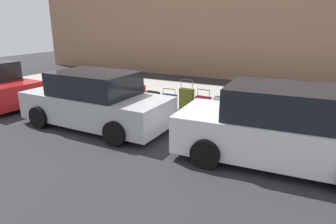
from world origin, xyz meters
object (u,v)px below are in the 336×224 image
object	(u,v)px
suitcase_red_0	(262,114)
parked_car_white_0	(281,128)
suitcase_silver_2	(221,108)
parked_car_silver_1	(96,101)
suitcase_olive_4	(187,100)
bollard_post	(100,89)
suitcase_maroon_3	(203,106)
fire_hydrant	(120,91)
suitcase_teal_1	(242,108)
suitcase_navy_5	(169,102)
parking_meter	(297,97)
suitcase_black_6	(153,100)
suitcase_red_7	(139,95)

from	to	relation	value
suitcase_red_0	parked_car_white_0	bearing A→B (deg)	108.92
suitcase_silver_2	parked_car_silver_1	distance (m)	3.76
suitcase_olive_4	parked_car_white_0	xyz separation A→B (m)	(-3.15, 2.15, 0.26)
suitcase_olive_4	parked_car_white_0	bearing A→B (deg)	145.66
suitcase_olive_4	bollard_post	distance (m)	3.39
suitcase_maroon_3	fire_hydrant	world-z (taller)	suitcase_maroon_3
suitcase_teal_1	bollard_post	size ratio (longest dim) A/B	1.01
parked_car_white_0	parked_car_silver_1	distance (m)	5.07
suitcase_teal_1	fire_hydrant	world-z (taller)	suitcase_teal_1
suitcase_red_0	bollard_post	size ratio (longest dim) A/B	0.62
suitcase_red_0	suitcase_navy_5	bearing A→B (deg)	0.45
parking_meter	suitcase_red_0	bearing A→B (deg)	13.67
suitcase_silver_2	parking_meter	distance (m)	2.13
suitcase_teal_1	suitcase_black_6	world-z (taller)	suitcase_teal_1
suitcase_navy_5	suitcase_red_7	world-z (taller)	suitcase_red_7
fire_hydrant	parking_meter	world-z (taller)	parking_meter
suitcase_black_6	parking_meter	world-z (taller)	parking_meter
suitcase_silver_2	suitcase_black_6	distance (m)	2.43
suitcase_teal_1	suitcase_silver_2	distance (m)	0.62
suitcase_olive_4	suitcase_black_6	distance (m)	1.23
suitcase_silver_2	parking_meter	size ratio (longest dim) A/B	0.53
suitcase_maroon_3	suitcase_navy_5	xyz separation A→B (m)	(1.21, -0.03, -0.03)
suitcase_black_6	parking_meter	size ratio (longest dim) A/B	0.47
suitcase_navy_5	fire_hydrant	xyz separation A→B (m)	(1.99, 0.02, 0.15)
fire_hydrant	parked_car_silver_1	world-z (taller)	parked_car_silver_1
suitcase_teal_1	bollard_post	xyz separation A→B (m)	(5.20, 0.21, 0.11)
suitcase_maroon_3	bollard_post	bearing A→B (deg)	2.11
parked_car_silver_1	parked_car_white_0	bearing A→B (deg)	180.00
suitcase_maroon_3	parked_car_silver_1	distance (m)	3.29
suitcase_teal_1	parked_car_silver_1	world-z (taller)	parked_car_silver_1
suitcase_teal_1	parked_car_white_0	world-z (taller)	parked_car_white_0
bollard_post	parked_car_silver_1	distance (m)	2.43
suitcase_silver_2	suitcase_black_6	world-z (taller)	suitcase_silver_2
suitcase_navy_5	parked_car_white_0	bearing A→B (deg)	150.74
suitcase_silver_2	bollard_post	world-z (taller)	bollard_post
fire_hydrant	parked_car_silver_1	bearing A→B (deg)	107.90
suitcase_maroon_3	parked_car_white_0	world-z (taller)	parked_car_white_0
suitcase_navy_5	suitcase_red_7	bearing A→B (deg)	-0.49
parked_car_silver_1	suitcase_teal_1	bearing A→B (deg)	-150.19
suitcase_red_0	suitcase_olive_4	xyz separation A→B (m)	(2.41, -0.02, 0.13)
fire_hydrant	parked_car_white_0	size ratio (longest dim) A/B	0.18
suitcase_silver_2	parked_car_white_0	world-z (taller)	parked_car_white_0
suitcase_red_0	parking_meter	distance (m)	1.03
suitcase_maroon_3	parked_car_silver_1	size ratio (longest dim) A/B	0.19
suitcase_red_7	parked_car_white_0	bearing A→B (deg)	156.82
fire_hydrant	parked_car_white_0	distance (m)	6.12
suitcase_red_7	parked_car_white_0	world-z (taller)	parked_car_white_0
bollard_post	parked_car_white_0	bearing A→B (deg)	163.51
suitcase_silver_2	suitcase_red_7	bearing A→B (deg)	-1.24
suitcase_navy_5	parked_car_white_0	world-z (taller)	parked_car_white_0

